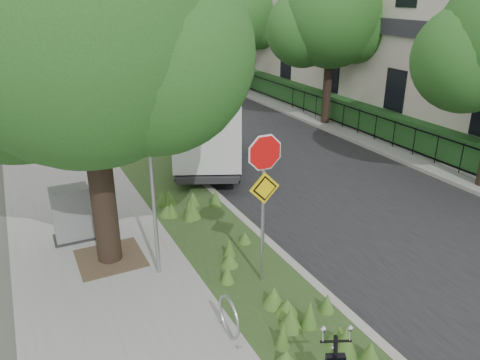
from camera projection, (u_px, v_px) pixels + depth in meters
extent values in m
plane|color=#4C5147|center=(335.00, 282.00, 9.70)|extent=(120.00, 120.00, 0.00)
cube|color=gray|center=(59.00, 162.00, 16.20)|extent=(3.50, 60.00, 0.12)
cube|color=#27441D|center=(137.00, 151.00, 17.34)|extent=(2.00, 60.00, 0.12)
cube|color=#9E9991|center=(163.00, 147.00, 17.75)|extent=(0.20, 60.00, 0.13)
cube|color=black|center=(245.00, 136.00, 19.21)|extent=(7.00, 60.00, 0.01)
cube|color=#9E9991|center=(315.00, 125.00, 20.63)|extent=(0.20, 60.00, 0.13)
cube|color=gray|center=(346.00, 120.00, 21.34)|extent=(3.20, 60.00, 0.12)
cylinder|color=black|center=(99.00, 163.00, 9.47)|extent=(0.52, 0.52, 4.48)
sphere|color=#26531B|center=(82.00, 22.00, 8.44)|extent=(5.40, 5.40, 5.40)
sphere|color=#26531B|center=(13.00, 59.00, 8.86)|extent=(4.05, 4.05, 4.05)
sphere|color=#26531B|center=(153.00, 53.00, 8.53)|extent=(3.78, 3.78, 3.78)
cube|color=#473828|center=(111.00, 258.00, 10.32)|extent=(1.40, 1.40, 0.01)
cylinder|color=#A5A8AD|center=(152.00, 184.00, 9.06)|extent=(0.08, 0.08, 4.00)
torus|color=#A5A8AD|center=(229.00, 317.00, 7.90)|extent=(0.05, 0.77, 0.77)
cube|color=#A5A8AD|center=(239.00, 347.00, 7.74)|extent=(0.06, 0.06, 0.04)
cube|color=#A5A8AD|center=(221.00, 321.00, 8.33)|extent=(0.06, 0.06, 0.04)
cylinder|color=#A5A8AD|center=(263.00, 214.00, 9.00)|extent=(0.07, 0.07, 3.00)
cylinder|color=red|center=(265.00, 153.00, 8.50)|extent=(0.86, 0.03, 0.86)
cylinder|color=white|center=(265.00, 153.00, 8.51)|extent=(0.94, 0.02, 0.94)
cube|color=yellow|center=(264.00, 188.00, 8.77)|extent=(0.64, 0.03, 0.64)
cube|color=black|center=(330.00, 101.00, 20.54)|extent=(0.04, 24.00, 0.04)
cube|color=black|center=(329.00, 118.00, 20.84)|extent=(0.04, 24.00, 0.04)
cylinder|color=black|center=(329.00, 111.00, 20.71)|extent=(0.03, 0.03, 1.00)
cube|color=#1D3F16|center=(342.00, 108.00, 20.98)|extent=(1.00, 24.00, 1.10)
cube|color=beige|center=(412.00, 27.00, 21.20)|extent=(7.00, 26.00, 8.00)
cube|color=#2D2D33|center=(350.00, 23.00, 19.62)|extent=(0.25, 26.00, 0.60)
sphere|color=#26531B|center=(467.00, 59.00, 12.91)|extent=(3.00, 3.00, 3.00)
cylinder|color=black|center=(328.00, 77.00, 20.05)|extent=(0.36, 0.36, 4.03)
sphere|color=#26531B|center=(332.00, 16.00, 19.12)|extent=(4.20, 4.20, 4.20)
sphere|color=#26531B|center=(304.00, 29.00, 19.45)|extent=(3.15, 3.15, 3.15)
sphere|color=#26531B|center=(356.00, 27.00, 19.19)|extent=(2.94, 2.94, 2.94)
cylinder|color=black|center=(244.00, 58.00, 26.75)|extent=(0.36, 0.36, 3.64)
sphere|color=#26531B|center=(244.00, 17.00, 25.91)|extent=(3.80, 3.80, 3.80)
sphere|color=#26531B|center=(226.00, 26.00, 26.21)|extent=(2.85, 2.85, 2.85)
sphere|color=#26531B|center=(260.00, 25.00, 25.98)|extent=(2.66, 2.66, 2.66)
cube|color=#262628|center=(209.00, 154.00, 15.74)|extent=(3.64, 5.16, 0.16)
cube|color=#B7BABC|center=(209.00, 118.00, 17.18)|extent=(2.23, 1.93, 1.46)
cube|color=silver|center=(208.00, 125.00, 14.85)|extent=(3.25, 3.98, 2.01)
cube|color=#262628|center=(76.00, 237.00, 11.16)|extent=(0.98, 0.66, 0.04)
cube|color=slate|center=(72.00, 213.00, 10.92)|extent=(0.87, 0.55, 1.29)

